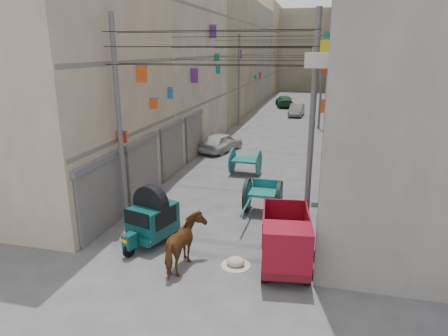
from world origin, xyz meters
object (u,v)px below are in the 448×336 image
(auto_rickshaw, at_px, (152,218))
(mini_truck, at_px, (286,245))
(tonga_cart, at_px, (263,196))
(horse, at_px, (185,244))
(feed_sack, at_px, (236,261))
(distant_car_white, at_px, (221,142))
(distant_car_grey, at_px, (296,110))
(second_cart, at_px, (245,161))
(distant_car_green, at_px, (284,101))

(auto_rickshaw, bearing_deg, mini_truck, 7.64)
(auto_rickshaw, distance_m, tonga_cart, 5.04)
(tonga_cart, bearing_deg, horse, -107.60)
(tonga_cart, distance_m, feed_sack, 4.59)
(mini_truck, xyz_separation_m, feed_sack, (-1.57, -0.09, -0.73))
(tonga_cart, bearing_deg, distant_car_white, 114.49)
(feed_sack, bearing_deg, distant_car_grey, 90.65)
(second_cart, bearing_deg, distant_car_green, 94.30)
(auto_rickshaw, relative_size, distant_car_green, 0.54)
(second_cart, bearing_deg, tonga_cart, -68.32)
(tonga_cart, bearing_deg, auto_rickshaw, -132.00)
(second_cart, distance_m, distant_car_white, 5.45)
(auto_rickshaw, xyz_separation_m, horse, (1.73, -1.38, -0.14))
(auto_rickshaw, xyz_separation_m, second_cart, (1.65, 8.88, -0.23))
(mini_truck, distance_m, distant_car_white, 15.54)
(auto_rickshaw, relative_size, horse, 1.23)
(tonga_cart, xyz_separation_m, horse, (-1.69, -5.08, 0.07))
(tonga_cart, height_order, distant_car_white, tonga_cart)
(tonga_cart, height_order, horse, horse)
(mini_truck, distance_m, distant_car_grey, 31.02)
(distant_car_white, relative_size, distant_car_green, 0.84)
(auto_rickshaw, distance_m, distant_car_grey, 30.34)
(tonga_cart, distance_m, mini_truck, 4.67)
(second_cart, relative_size, distant_car_white, 0.44)
(distant_car_green, bearing_deg, feed_sack, 81.50)
(feed_sack, xyz_separation_m, horse, (-1.52, -0.54, 0.69))
(auto_rickshaw, height_order, feed_sack, auto_rickshaw)
(mini_truck, bearing_deg, feed_sack, 175.84)
(feed_sack, bearing_deg, mini_truck, 3.13)
(feed_sack, xyz_separation_m, distant_car_white, (-4.21, 14.51, 0.50))
(distant_car_white, height_order, distant_car_green, distant_car_green)
(tonga_cart, relative_size, distant_car_grey, 0.87)
(auto_rickshaw, bearing_deg, distant_car_white, 110.61)
(auto_rickshaw, distance_m, horse, 2.22)
(tonga_cart, distance_m, horse, 5.36)
(second_cart, distance_m, horse, 10.27)
(tonga_cart, height_order, distant_car_green, tonga_cart)
(auto_rickshaw, xyz_separation_m, distant_car_white, (-0.96, 13.67, -0.33))
(second_cart, xyz_separation_m, distant_car_grey, (1.25, 21.32, -0.13))
(feed_sack, bearing_deg, second_cart, 99.35)
(distant_car_white, bearing_deg, feed_sack, 124.10)
(distant_car_green, bearing_deg, auto_rickshaw, 76.54)
(feed_sack, bearing_deg, horse, -160.50)
(second_cart, relative_size, distant_car_grey, 0.44)
(distant_car_green, bearing_deg, second_cart, 79.45)
(auto_rickshaw, height_order, distant_car_grey, auto_rickshaw)
(horse, xyz_separation_m, distant_car_white, (-2.69, 15.05, -0.19))
(auto_rickshaw, relative_size, distant_car_grey, 0.65)
(auto_rickshaw, distance_m, feed_sack, 3.46)
(tonga_cart, distance_m, distant_car_white, 10.89)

